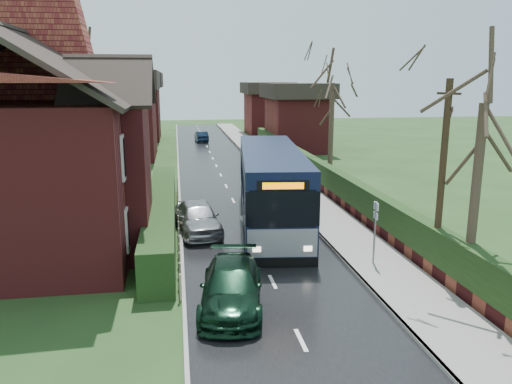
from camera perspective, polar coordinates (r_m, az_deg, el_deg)
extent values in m
plane|color=#2D4D21|center=(19.32, 0.77, -7.99)|extent=(140.00, 140.00, 0.00)
cube|color=black|center=(28.79, -2.62, -1.00)|extent=(6.00, 100.00, 0.02)
cube|color=slate|center=(29.54, 5.59, -0.57)|extent=(2.50, 100.00, 0.14)
cube|color=gray|center=(29.27, 3.32, -0.66)|extent=(0.12, 100.00, 0.14)
cube|color=gray|center=(28.62, -8.71, -1.14)|extent=(0.12, 100.00, 0.10)
cube|color=black|center=(23.60, -10.71, -2.31)|extent=(1.20, 16.00, 1.60)
cube|color=maroon|center=(29.91, 8.48, -0.03)|extent=(0.30, 50.00, 0.60)
cube|color=black|center=(29.73, 8.53, 1.66)|extent=(0.60, 50.00, 1.20)
cube|color=maroon|center=(23.86, -23.27, 2.44)|extent=(8.00, 14.00, 6.00)
cube|color=maroon|center=(20.31, -15.68, 1.37)|extent=(2.50, 4.00, 6.00)
cube|color=brown|center=(27.35, -20.26, 16.94)|extent=(0.90, 1.40, 2.20)
cube|color=silver|center=(18.65, -14.41, -3.99)|extent=(0.08, 1.20, 1.60)
cube|color=black|center=(18.64, -14.32, -3.98)|extent=(0.03, 0.95, 1.35)
cube|color=silver|center=(18.09, -14.87, 3.93)|extent=(0.08, 1.20, 1.60)
cube|color=black|center=(18.09, -14.77, 3.93)|extent=(0.03, 0.95, 1.35)
cube|color=silver|center=(22.50, -13.53, -1.09)|extent=(0.08, 1.20, 1.60)
cube|color=black|center=(22.50, -13.45, -1.08)|extent=(0.03, 0.95, 1.35)
cube|color=silver|center=(22.04, -13.88, 5.49)|extent=(0.08, 1.20, 1.60)
cube|color=black|center=(22.04, -13.80, 5.50)|extent=(0.03, 0.95, 1.35)
cube|color=silver|center=(26.39, -12.90, 0.96)|extent=(0.08, 1.20, 1.60)
cube|color=black|center=(26.39, -12.84, 0.97)|extent=(0.03, 0.95, 1.35)
cube|color=silver|center=(26.00, -13.18, 6.58)|extent=(0.08, 1.20, 1.60)
cube|color=black|center=(26.00, -13.12, 6.58)|extent=(0.03, 0.95, 1.35)
cube|color=silver|center=(28.84, -12.60, 1.96)|extent=(0.08, 1.20, 1.60)
cube|color=black|center=(28.84, -12.54, 1.96)|extent=(0.03, 0.95, 1.35)
cube|color=silver|center=(28.48, -12.85, 7.11)|extent=(0.08, 1.20, 1.60)
cube|color=black|center=(28.48, -12.79, 7.11)|extent=(0.03, 0.95, 1.35)
cube|color=black|center=(24.08, 1.68, -1.32)|extent=(4.03, 12.11, 1.23)
cube|color=black|center=(23.80, 1.70, 1.64)|extent=(4.05, 12.11, 1.30)
cube|color=black|center=(23.63, 1.72, 4.03)|extent=(4.03, 12.11, 0.71)
cube|color=black|center=(24.28, 1.67, -3.16)|extent=(4.03, 12.11, 0.38)
cube|color=gray|center=(18.45, 3.02, -5.82)|extent=(2.59, 0.41, 1.08)
cube|color=black|center=(18.05, 3.08, -1.95)|extent=(2.42, 0.36, 1.40)
cube|color=black|center=(17.85, 3.11, 0.74)|extent=(1.89, 0.29, 0.38)
cube|color=#FF8C00|center=(17.81, 3.12, 0.71)|extent=(1.48, 0.21, 0.24)
cube|color=black|center=(18.68, 3.00, -7.97)|extent=(2.65, 0.44, 0.32)
cube|color=#FFF2CC|center=(18.39, 0.08, -6.57)|extent=(0.31, 0.08, 0.19)
cube|color=#FFF2CC|center=(18.57, 5.95, -6.45)|extent=(0.31, 0.08, 0.19)
cylinder|color=black|center=(20.49, -0.97, -5.22)|extent=(0.42, 1.06, 1.04)
cylinder|color=black|center=(20.70, 5.83, -5.10)|extent=(0.42, 1.06, 1.04)
cylinder|color=black|center=(27.83, -1.40, -0.39)|extent=(0.42, 1.06, 1.04)
cylinder|color=black|center=(27.98, 3.60, -0.34)|extent=(0.42, 1.06, 1.04)
imported|color=#B6B5BA|center=(22.77, -6.68, -2.89)|extent=(2.29, 4.51, 1.47)
imported|color=black|center=(15.50, -2.81, -10.76)|extent=(2.50, 4.76, 1.32)
imported|color=#101C31|center=(56.59, -6.25, 6.32)|extent=(1.49, 3.67, 1.19)
cylinder|color=slate|center=(18.97, 13.40, -4.74)|extent=(0.07, 0.07, 2.51)
cube|color=silver|center=(18.69, 13.57, -1.59)|extent=(0.06, 0.38, 0.29)
cube|color=silver|center=(18.78, 13.52, -2.65)|extent=(0.05, 0.34, 0.25)
cylinder|color=black|center=(18.18, 20.44, 1.16)|extent=(0.24, 0.24, 6.88)
cube|color=black|center=(17.87, 21.18, 10.46)|extent=(0.43, 0.84, 0.08)
cylinder|color=#3B2D22|center=(16.95, 23.70, -1.16)|extent=(0.30, 0.30, 6.16)
cylinder|color=#3D2E24|center=(35.38, 8.57, 6.87)|extent=(0.36, 0.36, 6.62)
cylinder|color=#31261D|center=(36.34, -17.74, 7.31)|extent=(0.35, 0.35, 7.57)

